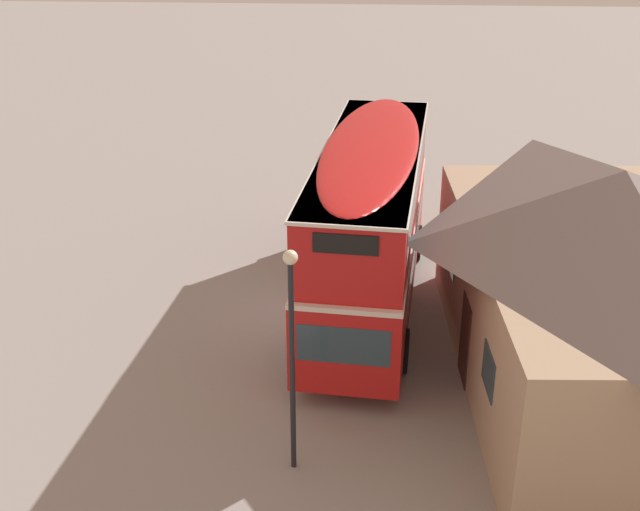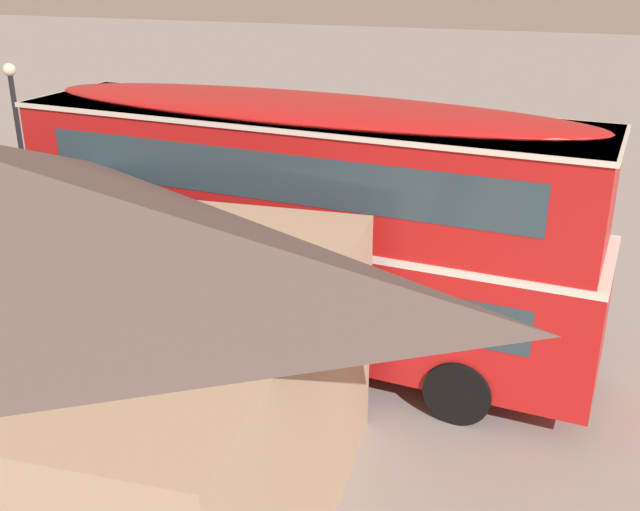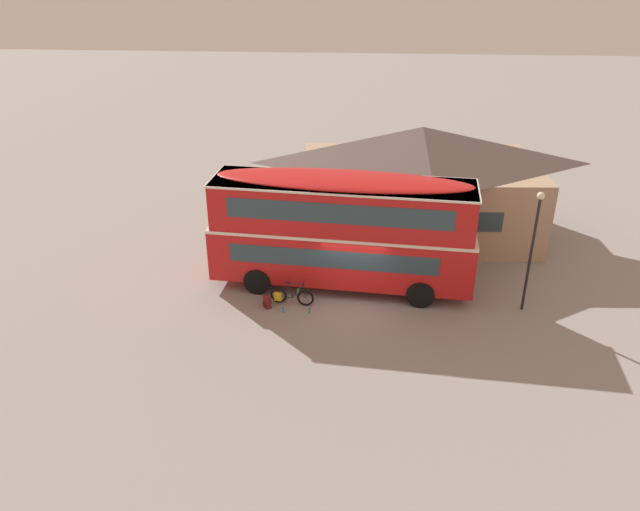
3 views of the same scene
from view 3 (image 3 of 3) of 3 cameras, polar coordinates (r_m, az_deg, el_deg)
name	(u,v)px [view 3 (image 3 of 3)]	position (r m, az deg, el deg)	size (l,w,h in m)	color
ground_plane	(353,304)	(24.88, 2.98, -4.38)	(120.00, 120.00, 0.00)	gray
double_decker_bus	(342,227)	(24.93, 2.02, 2.59)	(10.70, 3.48, 4.79)	black
touring_bicycle	(290,296)	(24.64, -2.73, -3.69)	(1.76, 0.48, 1.06)	black
backpack_on_ground	(267,301)	(24.52, -4.83, -4.17)	(0.34, 0.35, 0.56)	maroon
water_bottle_blue_sports	(283,310)	(24.28, -3.38, -4.99)	(0.07, 0.07, 0.21)	#338CBF
water_bottle_green_metal	(309,311)	(24.19, -0.97, -5.06)	(0.07, 0.07, 0.22)	green
pub_building	(419,181)	(30.07, 8.99, 6.73)	(11.59, 7.25, 5.27)	tan
street_lamp	(533,240)	(24.37, 18.81, 1.36)	(0.28, 0.28, 4.85)	black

